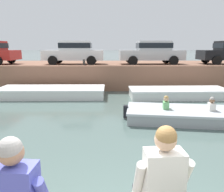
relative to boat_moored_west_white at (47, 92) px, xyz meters
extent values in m
plane|color=#4C605B|center=(3.66, -3.85, -0.26)|extent=(400.00, 400.00, 0.00)
cube|color=brown|center=(3.66, 4.55, 0.48)|extent=(60.00, 6.00, 1.48)
cube|color=#9F6C52|center=(3.66, 1.67, 1.26)|extent=(60.00, 0.24, 0.08)
cube|color=white|center=(0.28, 0.00, -0.04)|extent=(5.50, 1.80, 0.45)
cube|color=white|center=(0.28, 0.00, 0.23)|extent=(5.56, 1.86, 0.08)
cube|color=brown|center=(0.69, 0.00, 0.13)|extent=(0.25, 1.60, 0.06)
cube|color=white|center=(6.94, -0.20, -0.05)|extent=(5.04, 1.75, 0.42)
cube|color=white|center=(6.94, -0.20, 0.20)|extent=(5.10, 1.81, 0.08)
cube|color=brown|center=(6.57, -0.21, 0.10)|extent=(0.28, 1.47, 0.06)
cube|color=#93999E|center=(6.29, -3.92, -0.09)|extent=(4.69, 2.21, 0.36)
cube|color=#B1B7BD|center=(6.29, -3.92, 0.13)|extent=(4.76, 2.28, 0.08)
cube|color=brown|center=(5.96, -3.88, 0.03)|extent=(0.43, 1.48, 0.06)
cube|color=black|center=(3.96, -3.61, 0.01)|extent=(0.19, 0.22, 0.45)
cube|color=silver|center=(6.96, -4.01, 0.21)|extent=(0.24, 0.34, 0.44)
sphere|color=brown|center=(6.96, -4.01, 0.53)|extent=(0.19, 0.19, 0.19)
sphere|color=gray|center=(6.96, -4.01, 0.57)|extent=(0.17, 0.17, 0.17)
cube|color=#66B26B|center=(5.40, -3.80, 0.21)|extent=(0.24, 0.34, 0.44)
sphere|color=tan|center=(5.40, -3.80, 0.53)|extent=(0.19, 0.19, 0.19)
sphere|color=tan|center=(5.40, -3.80, 0.57)|extent=(0.17, 0.17, 0.17)
cylinder|color=black|center=(-3.72, 4.40, 1.52)|extent=(0.61, 0.20, 0.60)
cube|color=white|center=(0.91, 3.55, 1.84)|extent=(4.00, 1.73, 0.64)
cube|color=white|center=(1.07, 3.55, 2.46)|extent=(2.01, 1.50, 0.60)
cube|color=black|center=(1.07, 3.55, 2.46)|extent=(2.09, 1.53, 0.33)
cylinder|color=black|center=(-0.31, 2.68, 1.52)|extent=(0.60, 0.19, 0.60)
cylinder|color=black|center=(-0.34, 4.39, 1.52)|extent=(0.60, 0.19, 0.60)
cylinder|color=black|center=(2.15, 2.71, 1.52)|extent=(0.60, 0.19, 0.60)
cylinder|color=black|center=(2.13, 4.43, 1.52)|extent=(0.60, 0.19, 0.60)
cube|color=#B7BABC|center=(6.11, 3.55, 1.84)|extent=(4.27, 1.83, 0.64)
cube|color=#B7BABC|center=(6.28, 3.56, 2.46)|extent=(2.15, 1.57, 0.60)
cube|color=black|center=(6.28, 3.56, 2.46)|extent=(2.24, 1.61, 0.33)
cylinder|color=black|center=(4.82, 2.64, 1.52)|extent=(0.60, 0.19, 0.60)
cylinder|color=black|center=(4.78, 4.40, 1.52)|extent=(0.60, 0.19, 0.60)
cylinder|color=black|center=(7.44, 2.70, 1.52)|extent=(0.60, 0.19, 0.60)
cylinder|color=black|center=(7.40, 4.47, 1.52)|extent=(0.60, 0.19, 0.60)
cylinder|color=black|center=(10.22, 2.68, 1.52)|extent=(0.60, 0.19, 0.60)
cylinder|color=black|center=(10.25, 4.48, 1.52)|extent=(0.60, 0.19, 0.60)
cylinder|color=#2D2B28|center=(1.79, 1.80, 1.39)|extent=(0.14, 0.14, 0.35)
sphere|color=#2D2B28|center=(1.79, 1.80, 1.59)|extent=(0.15, 0.15, 0.15)
sphere|color=#A37556|center=(2.62, -9.86, 1.55)|extent=(0.20, 0.20, 0.20)
sphere|color=gray|center=(2.62, -9.87, 1.59)|extent=(0.19, 0.19, 0.19)
cube|color=silver|center=(3.89, -9.62, 1.18)|extent=(0.38, 0.25, 0.52)
cylinder|color=silver|center=(4.11, -9.55, 1.13)|extent=(0.11, 0.29, 0.47)
cylinder|color=silver|center=(3.67, -9.59, 1.13)|extent=(0.11, 0.29, 0.47)
sphere|color=tan|center=(3.89, -9.62, 1.55)|extent=(0.20, 0.20, 0.20)
sphere|color=olive|center=(3.89, -9.63, 1.59)|extent=(0.19, 0.19, 0.19)
camera|label=1|loc=(3.40, -11.43, 2.36)|focal=35.00mm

